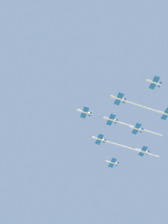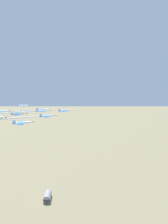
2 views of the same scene
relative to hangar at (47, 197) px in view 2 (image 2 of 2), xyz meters
The scene contains 9 objects.
hangar is the anchor object (origin of this frame).
jet_lead 151.42m from the hangar, 157.28° to the right, with size 8.06×10.59×2.20m.
jet_port_inner 145.04m from the hangar, behind, with size 16.70×45.63×2.20m.
jet_starboard_inner 160.44m from the hangar, behind, with size 16.17×43.95×2.20m.
jet_port_outer 153.01m from the hangar, behind, with size 14.15×37.55×2.20m.
jet_starboard_outer 140.98m from the hangar, behind, with size 8.06×10.59×2.20m.
jet_center_rear 169.85m from the hangar, behind, with size 8.06×10.59×2.20m.
jet_port_trail 152.83m from the hangar, behind, with size 8.06×10.59×2.20m.
jet_starboard_trail 148.45m from the hangar, 168.99° to the left, with size 8.06×10.59×2.20m.
Camera 2 is at (-104.48, -25.40, 153.84)m, focal length 26.04 mm.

